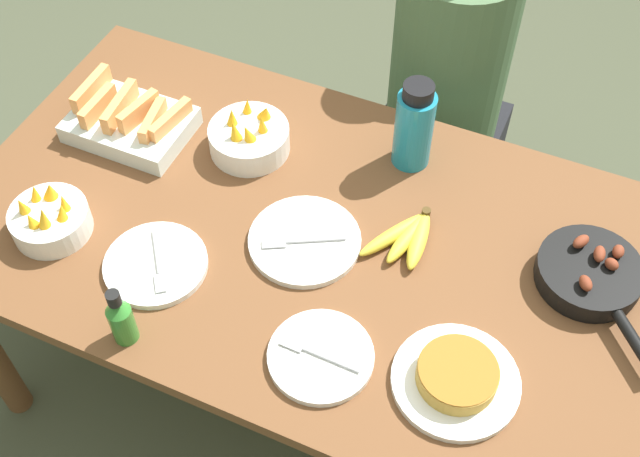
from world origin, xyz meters
TOP-DOWN VIEW (x-y plane):
  - ground_plane at (0.00, 0.00)m, footprint 14.00×14.00m
  - dining_table at (0.00, 0.00)m, footprint 1.64×0.90m
  - banana_bunch at (0.18, 0.07)m, footprint 0.14×0.19m
  - melon_tray at (-0.56, 0.11)m, footprint 0.28×0.20m
  - skillet at (0.56, 0.12)m, footprint 0.28×0.31m
  - frittata_plate_center at (0.38, -0.22)m, footprint 0.25×0.25m
  - empty_plate_near_front at (-0.02, -0.03)m, footprint 0.25×0.25m
  - empty_plate_far_left at (-0.29, -0.22)m, footprint 0.22×0.22m
  - empty_plate_far_right at (0.12, -0.28)m, footprint 0.21×0.21m
  - fruit_bowl_mango at (-0.55, -0.22)m, footprint 0.17×0.17m
  - fruit_bowl_citrus at (-0.26, 0.18)m, footprint 0.19×0.19m
  - water_bottle at (0.10, 0.30)m, footprint 0.09×0.09m
  - hot_sauce_bottle at (-0.25, -0.39)m, footprint 0.05×0.05m
  - person_figure at (0.07, 0.71)m, footprint 0.35×0.35m

SIDE VIEW (x-z plane):
  - ground_plane at x=0.00m, z-range 0.00..0.00m
  - person_figure at x=0.07m, z-range -0.10..1.11m
  - dining_table at x=0.00m, z-range 0.26..0.97m
  - empty_plate_near_front at x=-0.02m, z-range 0.70..0.73m
  - empty_plate_far_left at x=-0.29m, z-range 0.70..0.73m
  - empty_plate_far_right at x=0.12m, z-range 0.70..0.73m
  - banana_bunch at x=0.18m, z-range 0.70..0.74m
  - frittata_plate_center at x=0.38m, z-range 0.70..0.76m
  - skillet at x=0.56m, z-range 0.69..0.78m
  - melon_tray at x=-0.56m, z-range 0.69..0.79m
  - fruit_bowl_mango at x=-0.55m, z-range 0.68..0.80m
  - fruit_bowl_citrus at x=-0.26m, z-range 0.68..0.80m
  - hot_sauce_bottle at x=-0.25m, z-range 0.70..0.85m
  - water_bottle at x=0.10m, z-range 0.70..0.93m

